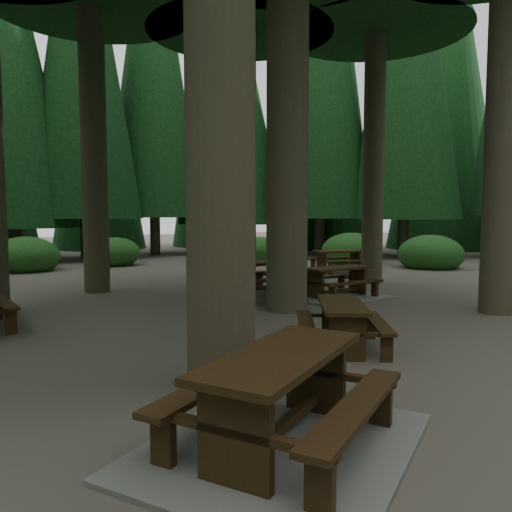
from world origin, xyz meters
TOP-DOWN VIEW (x-y plane):
  - ground at (0.00, 0.00)m, footprint 80.00×80.00m
  - picnic_table_a at (2.77, 0.70)m, footprint 2.22×1.86m
  - picnic_table_c at (1.18, 1.95)m, footprint 2.59×2.19m
  - picnic_table_d at (6.69, 4.48)m, footprint 1.99×1.74m
  - picnic_table_e at (-0.46, -2.58)m, footprint 1.97×2.02m
  - picnic_table_f at (-3.15, -4.49)m, footprint 3.05×2.85m
  - shrub_ring at (0.70, 0.75)m, footprint 23.86×24.64m

SIDE VIEW (x-z plane):
  - ground at x=0.00m, z-range 0.00..0.00m
  - picnic_table_a at x=2.77m, z-range -0.12..0.61m
  - picnic_table_f at x=-3.15m, z-range -0.13..0.70m
  - picnic_table_c at x=1.18m, z-range -0.13..0.71m
  - shrub_ring at x=0.70m, z-range -0.35..1.15m
  - picnic_table_e at x=-0.46m, z-range 0.11..0.79m
  - picnic_table_d at x=6.69m, z-range 0.12..0.87m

